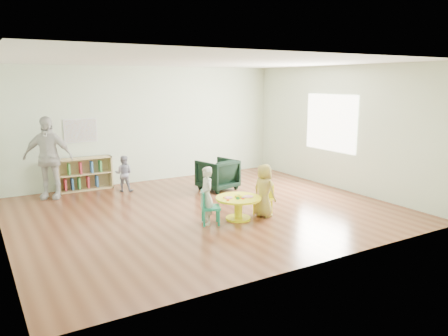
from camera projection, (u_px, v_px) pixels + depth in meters
name	position (u px, v px, depth m)	size (l,w,h in m)	color
room	(205.00, 112.00, 8.07)	(7.10, 7.00, 2.80)	brown
activity_table	(238.00, 204.00, 7.83)	(0.82, 0.82, 0.45)	yellow
kid_chair_left	(208.00, 206.00, 7.55)	(0.42, 0.42, 0.60)	#188865
kid_chair_right	(264.00, 198.00, 8.17)	(0.40, 0.40, 0.56)	yellow
bookshelf	(84.00, 174.00, 9.97)	(1.20, 0.30, 0.75)	tan
alphabet_poster	(81.00, 131.00, 9.89)	(0.74, 0.01, 0.54)	silver
armchair	(217.00, 174.00, 9.99)	(0.75, 0.77, 0.71)	black
child_left	(206.00, 196.00, 7.54)	(0.37, 0.24, 1.01)	silver
child_right	(264.00, 191.00, 7.97)	(0.48, 0.31, 0.98)	yellow
toddler	(124.00, 174.00, 9.82)	(0.40, 0.31, 0.82)	#1D2148
adult_caretaker	(48.00, 158.00, 9.16)	(1.02, 0.43, 1.74)	silver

